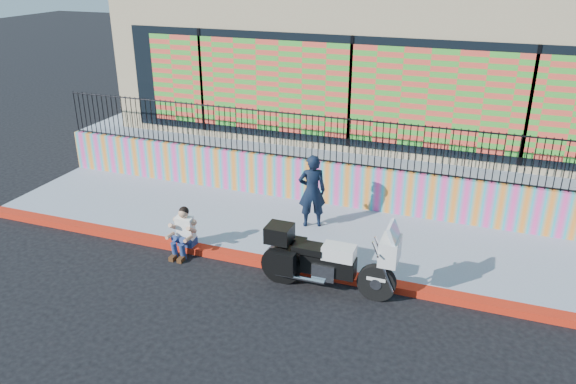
% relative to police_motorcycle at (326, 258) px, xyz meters
% --- Properties ---
extents(ground, '(90.00, 90.00, 0.00)m').
position_rel_police_motorcycle_xyz_m(ground, '(-0.80, 0.45, -0.69)').
color(ground, black).
rests_on(ground, ground).
extents(red_curb, '(16.00, 0.30, 0.15)m').
position_rel_police_motorcycle_xyz_m(red_curb, '(-0.80, 0.45, -0.61)').
color(red_curb, '#B3140C').
rests_on(red_curb, ground).
extents(sidewalk, '(16.00, 3.00, 0.15)m').
position_rel_police_motorcycle_xyz_m(sidewalk, '(-0.80, 2.10, -0.61)').
color(sidewalk, gray).
rests_on(sidewalk, ground).
extents(mural_wall, '(16.00, 0.20, 1.10)m').
position_rel_police_motorcycle_xyz_m(mural_wall, '(-0.80, 3.70, 0.01)').
color(mural_wall, '#F13F98').
rests_on(mural_wall, sidewalk).
extents(metal_fence, '(15.80, 0.04, 1.20)m').
position_rel_police_motorcycle_xyz_m(metal_fence, '(-0.80, 3.70, 1.16)').
color(metal_fence, black).
rests_on(metal_fence, mural_wall).
extents(elevated_platform, '(16.00, 10.00, 1.25)m').
position_rel_police_motorcycle_xyz_m(elevated_platform, '(-0.80, 8.80, -0.06)').
color(elevated_platform, gray).
rests_on(elevated_platform, ground).
extents(storefront_building, '(14.00, 8.06, 4.00)m').
position_rel_police_motorcycle_xyz_m(storefront_building, '(-0.80, 8.58, 2.56)').
color(storefront_building, tan).
rests_on(storefront_building, elevated_platform).
extents(police_motorcycle, '(2.64, 0.87, 1.64)m').
position_rel_police_motorcycle_xyz_m(police_motorcycle, '(0.00, 0.00, 0.00)').
color(police_motorcycle, black).
rests_on(police_motorcycle, ground).
extents(police_officer, '(0.75, 0.64, 1.75)m').
position_rel_police_motorcycle_xyz_m(police_officer, '(-1.04, 2.31, 0.34)').
color(police_officer, black).
rests_on(police_officer, sidewalk).
extents(seated_man, '(0.54, 0.71, 1.06)m').
position_rel_police_motorcycle_xyz_m(seated_man, '(-3.30, 0.25, -0.24)').
color(seated_man, navy).
rests_on(seated_man, ground).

